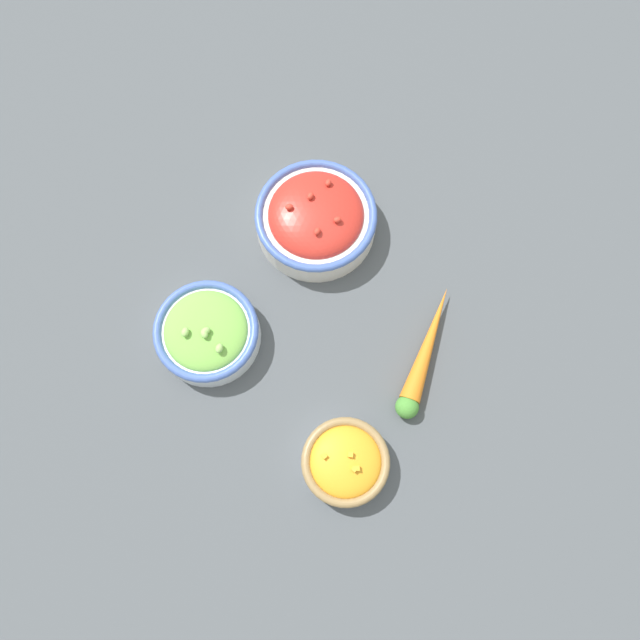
# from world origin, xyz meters

# --- Properties ---
(ground_plane) EXTENTS (3.00, 3.00, 0.00)m
(ground_plane) POSITION_xyz_m (0.00, 0.00, 0.00)
(ground_plane) COLOR #4C5156
(bowl_squash) EXTENTS (0.12, 0.12, 0.05)m
(bowl_squash) POSITION_xyz_m (0.15, -0.12, 0.02)
(bowl_squash) COLOR white
(bowl_squash) RESTS_ON ground_plane
(bowl_lettuce) EXTENTS (0.15, 0.15, 0.06)m
(bowl_lettuce) POSITION_xyz_m (-0.11, -0.12, 0.03)
(bowl_lettuce) COLOR silver
(bowl_lettuce) RESTS_ON ground_plane
(bowl_cherry_tomatoes) EXTENTS (0.18, 0.18, 0.07)m
(bowl_cherry_tomatoes) POSITION_xyz_m (-0.11, 0.11, 0.03)
(bowl_cherry_tomatoes) COLOR silver
(bowl_cherry_tomatoes) RESTS_ON ground_plane
(loose_carrot) EXTENTS (0.09, 0.19, 0.03)m
(loose_carrot) POSITION_xyz_m (0.14, 0.06, 0.01)
(loose_carrot) COLOR orange
(loose_carrot) RESTS_ON ground_plane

